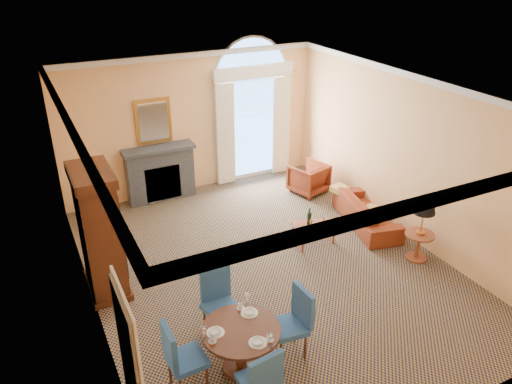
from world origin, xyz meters
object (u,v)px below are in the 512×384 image
armoire (100,234)px  dining_table (241,339)px  sofa (367,212)px  armchair (308,178)px  side_table (422,221)px  coffee_table (314,226)px

armoire → dining_table: bearing=-64.4°
sofa → armchair: bearing=21.0°
side_table → sofa: bearing=92.0°
armchair → dining_table: bearing=32.5°
sofa → side_table: size_ratio=1.57×
side_table → coffee_table: bearing=138.3°
armoire → dining_table: (1.27, -2.66, -0.55)m
sofa → armchair: size_ratio=2.48×
dining_table → side_table: bearing=13.6°
dining_table → coffee_table: 3.45m
armoire → sofa: 5.33m
armoire → sofa: armoire is taller
armoire → armchair: armoire is taller
sofa → side_table: side_table is taller
sofa → armchair: armchair is taller
sofa → coffee_table: 1.41m
sofa → coffee_table: (-1.39, -0.16, 0.12)m
armoire → sofa: size_ratio=1.13×
armchair → side_table: size_ratio=0.63×
armchair → side_table: (0.32, -3.30, 0.45)m
sofa → coffee_table: size_ratio=2.07×
dining_table → sofa: 4.68m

